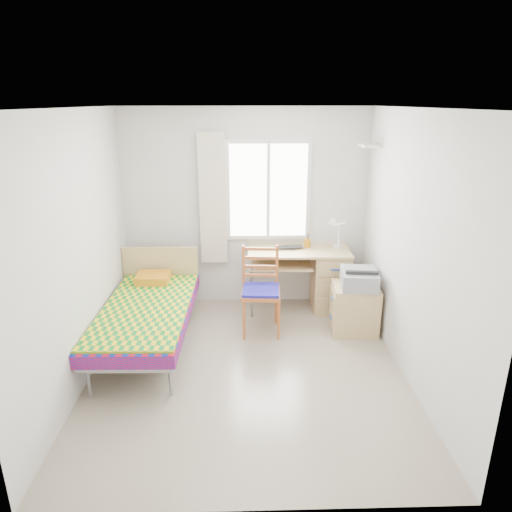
{
  "coord_description": "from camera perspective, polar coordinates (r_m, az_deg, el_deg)",
  "views": [
    {
      "loc": [
        -0.03,
        -4.14,
        2.66
      ],
      "look_at": [
        0.11,
        0.55,
        1.06
      ],
      "focal_mm": 32.0,
      "sensor_mm": 36.0,
      "label": 1
    }
  ],
  "objects": [
    {
      "name": "curtain",
      "position": [
        5.95,
        -5.43,
        7.04
      ],
      "size": [
        0.35,
        0.05,
        1.7
      ],
      "primitive_type": "cube",
      "color": "#F9EACE",
      "rests_on": "wall_back"
    },
    {
      "name": "wall_right",
      "position": [
        4.65,
        18.94,
        0.8
      ],
      "size": [
        0.0,
        3.5,
        3.5
      ],
      "primitive_type": "plane",
      "rotation": [
        1.57,
        0.0,
        -1.57
      ],
      "color": "silver",
      "rests_on": "ground"
    },
    {
      "name": "task_lamp",
      "position": [
        5.89,
        9.93,
        3.26
      ],
      "size": [
        0.24,
        0.33,
        0.45
      ],
      "rotation": [
        0.0,
        0.0,
        -0.21
      ],
      "color": "white",
      "rests_on": "desk"
    },
    {
      "name": "floor",
      "position": [
        4.92,
        -1.1,
        -13.89
      ],
      "size": [
        3.5,
        3.5,
        0.0
      ],
      "primitive_type": "plane",
      "color": "#BCAD93",
      "rests_on": "ground"
    },
    {
      "name": "ceiling",
      "position": [
        4.14,
        -1.33,
        18.03
      ],
      "size": [
        3.5,
        3.5,
        0.0
      ],
      "primitive_type": "plane",
      "rotation": [
        3.14,
        0.0,
        0.0
      ],
      "color": "white",
      "rests_on": "wall_back"
    },
    {
      "name": "bed",
      "position": [
        5.3,
        -13.36,
        -6.6
      ],
      "size": [
        0.99,
        2.05,
        0.88
      ],
      "rotation": [
        0.0,
        0.0,
        -0.02
      ],
      "color": "gray",
      "rests_on": "floor"
    },
    {
      "name": "cabinet",
      "position": [
        5.64,
        12.16,
        -6.4
      ],
      "size": [
        0.57,
        0.52,
        0.59
      ],
      "rotation": [
        0.0,
        0.0,
        -0.07
      ],
      "color": "tan",
      "rests_on": "floor"
    },
    {
      "name": "floating_shelf",
      "position": [
        5.76,
        14.01,
        13.24
      ],
      "size": [
        0.2,
        0.32,
        0.03
      ],
      "primitive_type": "cube",
      "color": "white",
      "rests_on": "wall_right"
    },
    {
      "name": "chair",
      "position": [
        5.43,
        0.66,
        -3.68
      ],
      "size": [
        0.48,
        0.48,
        1.04
      ],
      "rotation": [
        0.0,
        0.0,
        -0.07
      ],
      "color": "#AD4821",
      "rests_on": "floor"
    },
    {
      "name": "laptop",
      "position": [
        5.94,
        4.33,
        0.94
      ],
      "size": [
        0.35,
        0.24,
        0.03
      ],
      "primitive_type": "imported",
      "rotation": [
        0.0,
        0.0,
        0.08
      ],
      "color": "black",
      "rests_on": "desk"
    },
    {
      "name": "book",
      "position": [
        5.98,
        3.15,
        -1.42
      ],
      "size": [
        0.21,
        0.26,
        0.02
      ],
      "primitive_type": "imported",
      "rotation": [
        0.0,
        0.0,
        0.16
      ],
      "color": "gray",
      "rests_on": "desk"
    },
    {
      "name": "pen_cup",
      "position": [
        6.05,
        6.43,
        1.63
      ],
      "size": [
        0.1,
        0.1,
        0.11
      ],
      "primitive_type": "cylinder",
      "rotation": [
        0.0,
        0.0,
        0.16
      ],
      "color": "orange",
      "rests_on": "desk"
    },
    {
      "name": "printer",
      "position": [
        5.48,
        12.74,
        -2.72
      ],
      "size": [
        0.46,
        0.52,
        0.2
      ],
      "rotation": [
        0.0,
        0.0,
        -0.12
      ],
      "color": "#93959A",
      "rests_on": "cabinet"
    },
    {
      "name": "wall_back",
      "position": [
        6.04,
        -1.35,
        5.83
      ],
      "size": [
        3.2,
        0.0,
        3.2
      ],
      "primitive_type": "plane",
      "rotation": [
        1.57,
        0.0,
        0.0
      ],
      "color": "silver",
      "rests_on": "ground"
    },
    {
      "name": "desk",
      "position": [
        6.12,
        8.59,
        -2.59
      ],
      "size": [
        1.34,
        0.64,
        0.82
      ],
      "rotation": [
        0.0,
        0.0,
        -0.03
      ],
      "color": "tan",
      "rests_on": "floor"
    },
    {
      "name": "wall_left",
      "position": [
        4.63,
        -21.42,
        0.44
      ],
      "size": [
        0.0,
        3.5,
        3.5
      ],
      "primitive_type": "plane",
      "rotation": [
        1.57,
        0.0,
        1.57
      ],
      "color": "silver",
      "rests_on": "ground"
    },
    {
      "name": "window",
      "position": [
        5.98,
        1.54,
        8.14
      ],
      "size": [
        1.1,
        0.04,
        1.3
      ],
      "color": "white",
      "rests_on": "wall_back"
    }
  ]
}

